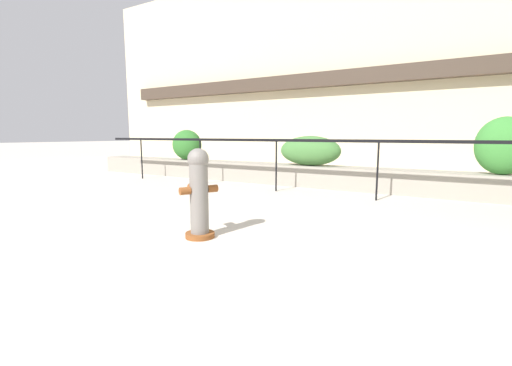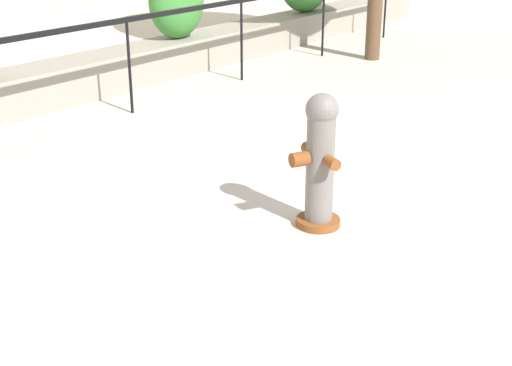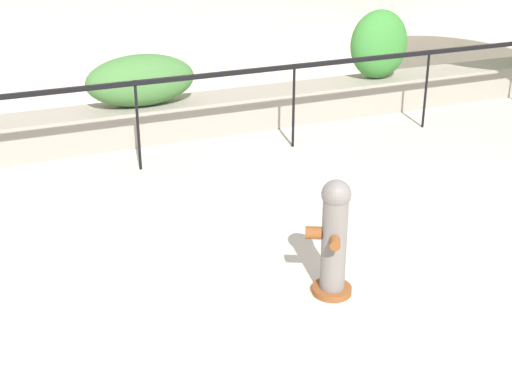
{
  "view_description": "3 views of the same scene",
  "coord_description": "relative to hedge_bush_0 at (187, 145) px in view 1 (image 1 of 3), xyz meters",
  "views": [
    {
      "loc": [
        1.3,
        -1.77,
        1.24
      ],
      "look_at": [
        -1.58,
        3.09,
        0.44
      ],
      "focal_mm": 24.0,
      "sensor_mm": 36.0,
      "label": 1
    },
    {
      "loc": [
        -5.74,
        -1.4,
        2.42
      ],
      "look_at": [
        -1.91,
        1.54,
        0.49
      ],
      "focal_mm": 50.0,
      "sensor_mm": 36.0,
      "label": 2
    },
    {
      "loc": [
        -4.1,
        -3.39,
        3.36
      ],
      "look_at": [
        -1.76,
        2.07,
        0.85
      ],
      "focal_mm": 50.0,
      "sensor_mm": 36.0,
      "label": 3
    }
  ],
  "objects": [
    {
      "name": "planter_wall_low",
      "position": [
        5.71,
        0.0,
        -0.69
      ],
      "size": [
        18.0,
        0.7,
        0.5
      ],
      "primitive_type": "cube",
      "color": "gray",
      "rests_on": "ground"
    },
    {
      "name": "fence_railing_segment",
      "position": [
        5.71,
        -1.1,
        0.08
      ],
      "size": [
        15.0,
        0.05,
        1.15
      ],
      "color": "black",
      "rests_on": "ground"
    },
    {
      "name": "hedge_bush_1",
      "position": [
        3.91,
        0.0,
        -0.09
      ],
      "size": [
        1.52,
        0.7,
        0.71
      ],
      "primitive_type": "ellipsoid",
      "color": "#427538",
      "rests_on": "planter_wall_low"
    },
    {
      "name": "hedge_bush_2",
      "position": [
        7.72,
        0.0,
        0.09
      ],
      "size": [
        0.95,
        0.65,
        1.07
      ],
      "primitive_type": "ellipsoid",
      "color": "#387F33",
      "rests_on": "planter_wall_low"
    },
    {
      "name": "building_facade",
      "position": [
        5.71,
        5.98,
        3.04
      ],
      "size": [
        30.0,
        1.36,
        8.0
      ],
      "color": "beige",
      "rests_on": "ground"
    },
    {
      "name": "fire_hydrant",
      "position": [
        4.37,
        -4.65,
        -0.39
      ],
      "size": [
        0.49,
        0.48,
        1.08
      ],
      "color": "brown",
      "rests_on": "ground"
    },
    {
      "name": "hedge_bush_0",
      "position": [
        0.0,
        0.0,
        0.0
      ],
      "size": [
        0.98,
        0.68,
        0.88
      ],
      "primitive_type": "ellipsoid",
      "color": "#2D6B28",
      "rests_on": "planter_wall_low"
    },
    {
      "name": "ground_plane",
      "position": [
        5.71,
        -6.0,
        -0.94
      ],
      "size": [
        120.0,
        120.0,
        0.0
      ],
      "primitive_type": "plane",
      "color": "beige"
    }
  ]
}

